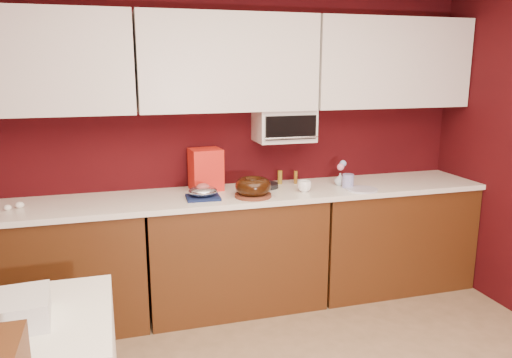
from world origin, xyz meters
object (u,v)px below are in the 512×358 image
object	(u,v)px
bundt_cake	(253,186)
pandoro_box	(206,169)
blue_jar	(348,181)
foil_ham_nest	(203,191)
flower_vase	(340,178)
newspaper_stack	(6,312)
coffee_mug	(304,185)
toaster_oven	(284,125)

from	to	relation	value
bundt_cake	pandoro_box	bearing A→B (deg)	131.26
pandoro_box	blue_jar	world-z (taller)	pandoro_box
bundt_cake	blue_jar	bearing A→B (deg)	5.25
foil_ham_nest	flower_vase	distance (m)	1.13
pandoro_box	newspaper_stack	xyz separation A→B (m)	(-1.15, -1.54, -0.25)
pandoro_box	newspaper_stack	bearing A→B (deg)	-131.73
bundt_cake	flower_vase	bearing A→B (deg)	12.09
bundt_cake	coffee_mug	xyz separation A→B (m)	(0.42, 0.05, -0.03)
bundt_cake	coffee_mug	world-z (taller)	bundt_cake
pandoro_box	flower_vase	bearing A→B (deg)	-13.43
toaster_oven	flower_vase	xyz separation A→B (m)	(0.43, -0.15, -0.42)
toaster_oven	coffee_mug	bearing A→B (deg)	-74.73
bundt_cake	coffee_mug	size ratio (longest dim) A/B	2.56
flower_vase	newspaper_stack	xyz separation A→B (m)	(-2.20, -1.38, -0.14)
blue_jar	pandoro_box	bearing A→B (deg)	166.91
toaster_oven	newspaper_stack	world-z (taller)	toaster_oven
bundt_cake	blue_jar	world-z (taller)	bundt_cake
blue_jar	flower_vase	world-z (taller)	flower_vase
toaster_oven	flower_vase	size ratio (longest dim) A/B	4.06
bundt_cake	blue_jar	distance (m)	0.79
coffee_mug	flower_vase	xyz separation A→B (m)	(0.35, 0.12, 0.00)
newspaper_stack	pandoro_box	bearing A→B (deg)	53.17
toaster_oven	foil_ham_nest	size ratio (longest dim) A/B	2.17
foil_ham_nest	pandoro_box	xyz separation A→B (m)	(0.07, 0.27, 0.10)
pandoro_box	toaster_oven	bearing A→B (deg)	-5.38
coffee_mug	flower_vase	size ratio (longest dim) A/B	0.91
toaster_oven	bundt_cake	distance (m)	0.61
coffee_mug	flower_vase	bearing A→B (deg)	18.59
foil_ham_nest	flower_vase	xyz separation A→B (m)	(1.12, 0.11, 0.00)
bundt_cake	foil_ham_nest	size ratio (longest dim) A/B	1.25
foil_ham_nest	newspaper_stack	distance (m)	1.67
foil_ham_nest	newspaper_stack	bearing A→B (deg)	-130.29
coffee_mug	newspaper_stack	distance (m)	2.24
bundt_cake	foil_ham_nest	world-z (taller)	bundt_cake
foil_ham_nest	flower_vase	size ratio (longest dim) A/B	1.87
pandoro_box	newspaper_stack	distance (m)	1.93
blue_jar	newspaper_stack	xyz separation A→B (m)	(-2.22, -1.29, -0.14)
newspaper_stack	foil_ham_nest	bearing A→B (deg)	49.71
toaster_oven	pandoro_box	size ratio (longest dim) A/B	1.42
bundt_cake	pandoro_box	size ratio (longest dim) A/B	0.82
coffee_mug	newspaper_stack	bearing A→B (deg)	-145.76
bundt_cake	newspaper_stack	distance (m)	1.88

